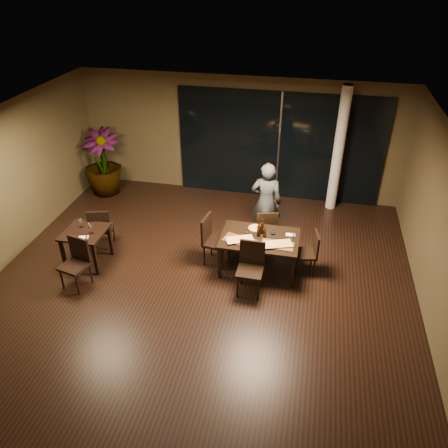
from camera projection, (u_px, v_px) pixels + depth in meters
The scene contains 31 objects.
ground at pixel (200, 287), 8.28m from camera, with size 8.00×8.00×0.00m, color black.
wall_back at pixel (239, 137), 10.84m from camera, with size 8.00×0.10×3.00m, color #463D25.
wall_front at pixel (86, 438), 4.12m from camera, with size 8.00×0.10×3.00m, color #463D25.
ceiling at pixel (194, 135), 6.68m from camera, with size 8.00×8.00×0.04m, color silver.
window_panel at pixel (279, 147), 10.67m from camera, with size 5.00×0.06×2.70m, color black.
column at pixel (338, 150), 10.08m from camera, with size 0.24×0.24×3.00m, color silver.
main_table at pixel (260, 241), 8.41m from camera, with size 1.50×1.00×0.75m.
side_table at pixel (85, 237), 8.62m from camera, with size 0.80×0.80×0.75m.
chair_main_far at pixel (266, 228), 9.08m from camera, with size 0.54×0.54×0.95m.
chair_main_near at pixel (251, 265), 7.95m from camera, with size 0.47×0.47×1.01m.
chair_main_left at pixel (212, 238), 8.67m from camera, with size 0.54×0.54×1.04m.
chair_main_right at pixel (310, 251), 8.43m from camera, with size 0.48×0.48×0.89m.
chair_side_far at pixel (101, 227), 9.08m from camera, with size 0.55×0.55×0.97m.
chair_side_near at pixel (77, 260), 8.09m from camera, with size 0.55×0.55×0.98m.
diner at pixel (266, 202), 9.25m from camera, with size 0.61×0.40×1.79m, color #2C2E31.
potted_plant at pixel (102, 162), 11.10m from camera, with size 0.93×0.93×1.70m, color #244E1A.
pizza_board_left at pixel (240, 240), 8.27m from camera, with size 0.62×0.31×0.01m, color #492717.
pizza_board_right at pixel (277, 245), 8.14m from camera, with size 0.61×0.30×0.01m, color #4D3219.
oblong_pizza_left at pixel (240, 240), 8.26m from camera, with size 0.50×0.23×0.02m, color maroon, non-canonical shape.
oblong_pizza_right at pixel (278, 244), 8.13m from camera, with size 0.52×0.24×0.02m, color maroon, non-canonical shape.
round_pizza at pixel (255, 228), 8.63m from camera, with size 0.27×0.27×0.01m, color red.
bottle_a at pixel (259, 229), 8.32m from camera, with size 0.07×0.07×0.31m, color black, non-canonical shape.
bottle_b at pixel (265, 232), 8.30m from camera, with size 0.06×0.06×0.25m, color black, non-canonical shape.
bottle_c at pixel (262, 226), 8.40m from camera, with size 0.07×0.07×0.32m, color black, non-canonical shape.
tumbler_left at pixel (247, 232), 8.44m from camera, with size 0.08×0.08×0.09m, color white.
tumbler_right at pixel (273, 232), 8.43m from camera, with size 0.08×0.08×0.10m, color white.
napkin_near at pixel (286, 243), 8.18m from camera, with size 0.18×0.10×0.01m, color silver.
napkin_far at pixel (290, 235), 8.43m from camera, with size 0.18×0.10×0.01m, color silver.
wine_glass_a at pixel (80, 223), 8.62m from camera, with size 0.08×0.08×0.19m, color white, non-canonical shape.
wine_glass_b at pixel (90, 229), 8.44m from camera, with size 0.09×0.09×0.20m, color white, non-canonical shape.
side_napkin at pixel (84, 237), 8.35m from camera, with size 0.18×0.11×0.01m, color white.
Camera 1 is at (1.78, -6.15, 5.41)m, focal length 35.00 mm.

